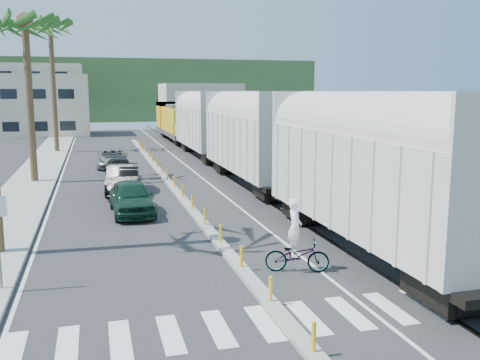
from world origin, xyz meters
name	(u,v)px	position (x,y,z in m)	size (l,w,h in m)	color
ground	(260,293)	(0.00, 0.00, 0.00)	(140.00, 140.00, 0.00)	#28282B
sidewalk	(36,175)	(-8.50, 25.00, 0.07)	(3.00, 90.00, 0.15)	gray
rails	(216,163)	(5.00, 28.00, 0.03)	(1.56, 100.00, 0.06)	black
median	(168,181)	(0.00, 19.96, 0.09)	(0.45, 60.00, 0.85)	gray
crosswalk	(283,321)	(0.00, -2.00, 0.01)	(14.00, 2.20, 0.01)	silver
lane_markings	(129,172)	(-2.15, 25.00, 0.00)	(9.42, 90.00, 0.01)	silver
freight_train	(229,132)	(5.00, 23.48, 2.91)	(3.00, 60.94, 5.85)	beige
palm_trees	(29,11)	(-8.10, 22.70, 10.81)	(3.50, 37.20, 13.75)	brown
buildings	(79,101)	(-6.41, 71.66, 4.36)	(38.00, 27.00, 10.00)	beige
hillside	(115,90)	(0.00, 100.00, 6.00)	(80.00, 20.00, 12.00)	#385628
car_lead	(132,197)	(-2.88, 11.40, 0.81)	(2.11, 4.84, 1.62)	#103023
car_second	(123,179)	(-2.98, 16.86, 0.83)	(2.22, 5.20, 1.67)	black
car_third	(120,168)	(-2.85, 22.88, 0.63)	(2.16, 4.47, 1.25)	black
car_rear	(113,158)	(-3.17, 28.03, 0.71)	(2.51, 5.18, 1.42)	#989B9D
cyclist	(297,249)	(1.72, 1.48, 0.77)	(2.01, 2.53, 2.45)	#9EA0A5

